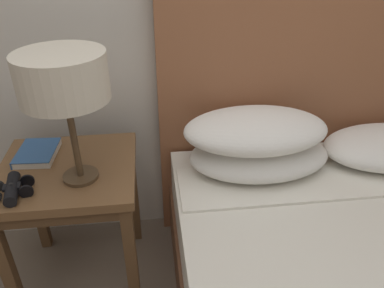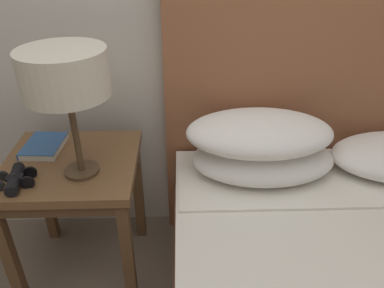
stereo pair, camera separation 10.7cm
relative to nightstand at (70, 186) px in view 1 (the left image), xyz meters
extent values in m
cube|color=brown|center=(0.00, 0.00, 0.07)|extent=(0.53, 0.50, 0.04)
cube|color=brown|center=(0.00, 0.00, 0.03)|extent=(0.50, 0.47, 0.05)
cube|color=brown|center=(-0.23, -0.22, -0.23)|extent=(0.04, 0.04, 0.57)
cube|color=brown|center=(0.23, -0.22, -0.23)|extent=(0.04, 0.04, 0.57)
cube|color=brown|center=(-0.23, 0.22, -0.23)|extent=(0.04, 0.04, 0.57)
cube|color=brown|center=(0.23, 0.22, -0.23)|extent=(0.04, 0.04, 0.57)
cube|color=white|center=(1.08, -0.05, -0.02)|extent=(1.29, 0.28, 0.01)
cube|color=brown|center=(1.08, 0.30, 0.12)|extent=(1.42, 0.06, 1.27)
ellipsoid|color=white|center=(0.79, 0.06, 0.05)|extent=(0.60, 0.36, 0.15)
ellipsoid|color=white|center=(0.76, 0.06, 0.17)|extent=(0.60, 0.36, 0.15)
cylinder|color=#4C3823|center=(0.07, -0.08, 0.10)|extent=(0.13, 0.13, 0.01)
cylinder|color=#4C3823|center=(0.07, -0.08, 0.26)|extent=(0.02, 0.02, 0.30)
cylinder|color=beige|center=(0.07, -0.08, 0.49)|extent=(0.29, 0.29, 0.16)
cube|color=silver|center=(-0.13, 0.10, 0.10)|extent=(0.16, 0.20, 0.03)
cube|color=#2D568E|center=(-0.13, 0.10, 0.12)|extent=(0.16, 0.20, 0.00)
cube|color=#2D568E|center=(-0.20, 0.10, 0.10)|extent=(0.02, 0.20, 0.03)
cylinder|color=black|center=(-0.15, -0.18, 0.11)|extent=(0.06, 0.10, 0.04)
cylinder|color=black|center=(-0.10, -0.17, 0.11)|extent=(0.05, 0.02, 0.05)
cylinder|color=black|center=(-0.16, -0.12, 0.11)|extent=(0.06, 0.10, 0.04)
cylinder|color=black|center=(-0.12, -0.11, 0.11)|extent=(0.05, 0.02, 0.05)
cube|color=black|center=(-0.16, -0.15, 0.12)|extent=(0.06, 0.05, 0.01)
cylinder|color=black|center=(-0.16, -0.15, 0.12)|extent=(0.02, 0.01, 0.02)
camera|label=1|loc=(0.34, -1.25, 0.91)|focal=35.00mm
camera|label=2|loc=(0.45, -1.26, 0.91)|focal=35.00mm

